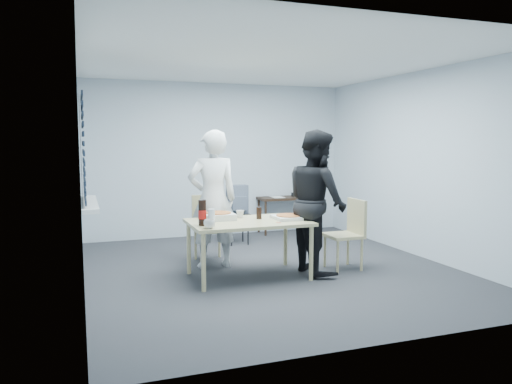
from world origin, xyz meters
name	(u,v)px	position (x,y,z in m)	size (l,w,h in m)	color
room	(84,157)	(-2.20, 0.40, 1.44)	(5.00, 5.00, 5.00)	#2F2E33
dining_table	(248,226)	(-0.38, -0.25, 0.62)	(1.41, 0.89, 0.68)	tan
chair_far	(209,223)	(-0.61, 0.76, 0.51)	(0.42, 0.42, 0.89)	tan
chair_right	(349,229)	(0.97, -0.29, 0.51)	(0.42, 0.42, 0.89)	tan
person_white	(213,199)	(-0.65, 0.37, 0.89)	(0.65, 0.42, 1.77)	silver
person_black	(317,201)	(0.50, -0.29, 0.89)	(0.86, 0.47, 1.77)	black
side_table	(285,201)	(1.17, 2.28, 0.56)	(0.96, 0.42, 0.64)	black
stool	(237,220)	(0.07, 1.63, 0.38)	(0.35, 0.35, 0.49)	black
backpack	(237,200)	(0.07, 1.62, 0.71)	(0.32, 0.24, 0.45)	#575E66
pizza_box_a	(219,216)	(-0.69, -0.04, 0.73)	(0.36, 0.36, 0.09)	silver
pizza_box_b	(289,217)	(0.13, -0.29, 0.71)	(0.37, 0.37, 0.05)	silver
mug_a	(209,224)	(-0.95, -0.60, 0.73)	(0.12, 0.12, 0.10)	silver
mug_b	(240,214)	(-0.41, 0.00, 0.73)	(0.10, 0.10, 0.09)	silver
cola_glass	(259,213)	(-0.21, -0.16, 0.76)	(0.07, 0.07, 0.15)	black
soda_bottle	(202,213)	(-0.97, -0.39, 0.83)	(0.09, 0.09, 0.29)	black
plastic_cups	(211,217)	(-0.89, -0.45, 0.78)	(0.08, 0.08, 0.19)	silver
rubber_band	(279,223)	(-0.10, -0.50, 0.69)	(0.06, 0.06, 0.00)	red
papers	(277,197)	(1.02, 2.28, 0.64)	(0.20, 0.28, 0.00)	white
black_box	(296,195)	(1.39, 2.29, 0.67)	(0.16, 0.11, 0.07)	black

